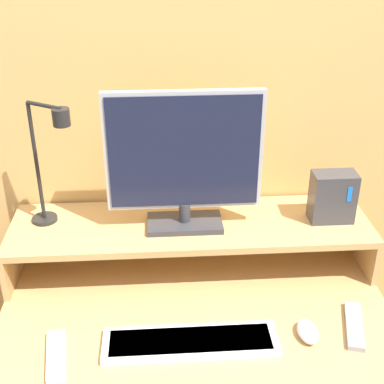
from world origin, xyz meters
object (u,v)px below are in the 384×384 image
keyboard (191,342)px  remote_control (56,355)px  mouse (308,331)px  desk_lamp (50,157)px  router_dock (333,197)px  remote_secondary (354,326)px  monitor (184,160)px

keyboard → remote_control: keyboard is taller
mouse → remote_control: (-0.68, -0.04, -0.01)m
desk_lamp → router_dock: size_ratio=2.44×
desk_lamp → remote_secondary: 1.01m
monitor → desk_lamp: 0.40m
keyboard → remote_control: bearing=-176.2°
keyboard → mouse: mouse is taller
desk_lamp → keyboard: (0.39, -0.39, -0.39)m
monitor → remote_control: monitor is taller
keyboard → remote_control: 0.36m
router_dock → monitor: bearing=-179.4°
router_dock → mouse: router_dock is taller
desk_lamp → keyboard: 0.67m
desk_lamp → remote_control: bearing=-85.0°
router_dock → mouse: (-0.15, -0.35, -0.23)m
keyboard → remote_control: (-0.36, -0.02, -0.00)m
remote_control → monitor: bearing=46.8°
desk_lamp → mouse: bearing=-27.8°
keyboard → desk_lamp: bearing=135.2°
router_dock → remote_control: router_dock is taller
keyboard → mouse: (0.32, 0.01, 0.01)m
desk_lamp → remote_control: desk_lamp is taller
router_dock → mouse: size_ratio=1.67×
router_dock → keyboard: size_ratio=0.35×
remote_control → remote_secondary: (0.82, 0.06, 0.00)m
desk_lamp → router_dock: (0.87, -0.02, -0.15)m
monitor → keyboard: monitor is taller
desk_lamp → mouse: size_ratio=4.09×
monitor → keyboard: size_ratio=0.99×
router_dock → mouse: 0.45m
router_dock → keyboard: bearing=-142.4°
keyboard → mouse: bearing=2.1°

